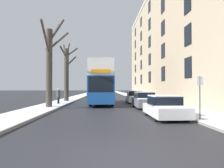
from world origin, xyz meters
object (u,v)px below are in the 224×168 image
Objects in this scene: parked_car_0 at (165,107)px; parked_car_1 at (144,100)px; bare_tree_left_0 at (50,63)px; double_decker_bus at (102,81)px; street_sign_post at (200,96)px; pedestrian_left_sidewalk at (58,96)px; parked_car_2 at (134,97)px; bare_tree_left_1 at (67,72)px.

parked_car_1 is at bearing 90.00° from parked_car_0.
double_decker_bus is (4.46, 5.11, -1.43)m from bare_tree_left_0.
parked_car_0 is at bearing -90.00° from parked_car_1.
parked_car_1 is 7.77m from street_sign_post.
pedestrian_left_sidewalk is at bearing 158.06° from parked_car_1.
double_decker_bus is 2.53× the size of parked_car_2.
pedestrian_left_sidewalk is (-8.44, 9.44, 0.34)m from parked_car_0.
parked_car_0 is 0.97× the size of parked_car_1.
double_decker_bus reaches higher than parked_car_0.
pedestrian_left_sidewalk reaches higher than parked_car_1.
parked_car_2 is (-0.00, 6.05, -0.00)m from parked_car_1.
bare_tree_left_1 reaches higher than pedestrian_left_sidewalk.
street_sign_post is (9.74, -7.34, -2.61)m from bare_tree_left_0.
double_decker_bus is 5.02m from pedestrian_left_sidewalk.
pedestrian_left_sidewalk reaches higher than parked_car_2.
street_sign_post is (9.87, -15.79, -2.53)m from bare_tree_left_1.
street_sign_post is at bearing -79.71° from parked_car_1.
parked_car_1 is at bearing 100.29° from street_sign_post.
parked_car_2 is at bearing 17.24° from double_decker_bus.
parked_car_1 is 9.10m from pedestrian_left_sidewalk.
bare_tree_left_1 is (-0.13, 8.45, -0.08)m from bare_tree_left_0.
bare_tree_left_1 is at bearing 120.82° from parked_car_0.
double_decker_bus is 2.53× the size of parked_car_1.
parked_car_0 is 0.97× the size of parked_car_2.
pedestrian_left_sidewalk is at bearing 131.78° from parked_car_0.
parked_car_2 is at bearing -14.08° from bare_tree_left_1.
parked_car_1 is at bearing 69.23° from pedestrian_left_sidewalk.
parked_car_2 is (8.36, 6.32, -3.32)m from bare_tree_left_0.
bare_tree_left_0 is at bearing -89.14° from bare_tree_left_1.
street_sign_post is at bearing -48.57° from parked_car_0.
bare_tree_left_1 is at bearing 90.86° from bare_tree_left_0.
parked_car_2 is at bearing 37.10° from bare_tree_left_0.
double_decker_bus is 13.57m from street_sign_post.
parked_car_2 is 13.75m from street_sign_post.
parked_car_2 is 1.72× the size of street_sign_post.
bare_tree_left_1 reaches higher than street_sign_post.
bare_tree_left_0 is 9.00m from parked_car_1.
bare_tree_left_0 reaches higher than parked_car_1.
pedestrian_left_sidewalk is (-4.54, -1.44, -1.59)m from double_decker_bus.
bare_tree_left_1 is at bearing 136.06° from parked_car_1.
street_sign_post is (1.38, -7.61, 0.71)m from parked_car_1.
bare_tree_left_1 is 9.33m from parked_car_2.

